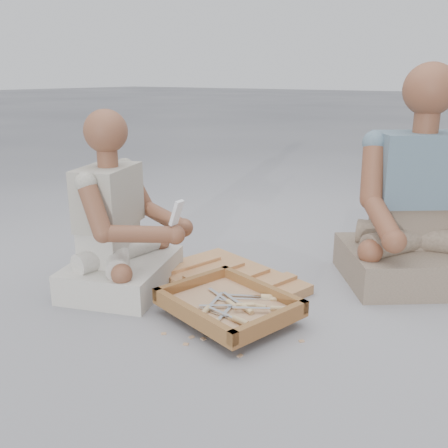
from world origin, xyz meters
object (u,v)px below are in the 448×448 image
Objects in this scene: carved_panel at (228,280)px; tool_tray at (228,304)px; companion at (419,213)px; craftsman at (119,230)px.

tool_tray is at bearing -55.60° from carved_panel.
companion reaches higher than carved_panel.
carved_panel is at bearing 1.56° from companion.
carved_panel is 0.57m from craftsman.
companion is (1.10, 0.87, 0.06)m from craftsman.
craftsman is at bearing -178.54° from tool_tray.
tool_tray is (0.20, -0.29, 0.04)m from carved_panel.
carved_panel is at bearing 124.40° from tool_tray.
tool_tray is 1.03m from companion.
craftsman is at bearing 1.17° from companion.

